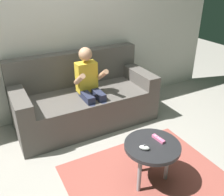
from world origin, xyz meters
The scene contains 8 objects.
ground_plane centered at (0.00, 0.00, 0.00)m, with size 10.28×10.28×0.00m, color #9E998E.
wall_back centered at (0.00, 1.54, 1.25)m, with size 5.14×0.05×2.50m, color beige.
couch centered at (0.24, 1.14, 0.31)m, with size 1.78×0.80×0.89m.
person_seated_on_couch centered at (0.26, 0.96, 0.59)m, with size 0.35×0.43×1.03m.
coffee_table centered at (0.36, -0.19, 0.39)m, with size 0.51×0.51×0.44m.
area_rug centered at (0.36, -0.19, 0.00)m, with size 1.49×1.25×0.01m, color #9E4C42.
game_remote_pink_near_edge centered at (0.44, -0.17, 0.45)m, with size 0.05×0.14×0.03m.
nunchuk_white centered at (0.25, -0.22, 0.46)m, with size 0.09×0.10×0.05m.
Camera 1 is at (-0.81, -1.60, 1.81)m, focal length 39.96 mm.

